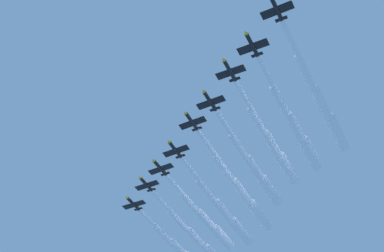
{
  "coord_description": "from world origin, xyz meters",
  "views": [
    {
      "loc": [
        -45.57,
        148.99,
        32.83
      ],
      "look_at": [
        0.0,
        0.0,
        155.07
      ],
      "focal_mm": 61.37,
      "sensor_mm": 36.0,
      "label": 1
    }
  ],
  "objects_px": {
    "jet_starboard_inner": "(274,147)",
    "jet_starboard_mid": "(245,195)",
    "jet_port_outer": "(226,214)",
    "jet_port_inner": "(297,130)",
    "jet_starboard_outer": "(208,222)",
    "jet_trail_port": "(199,242)",
    "jet_lead": "(323,106)",
    "jet_trail_starboard": "(180,250)",
    "jet_port_mid": "(257,171)"
  },
  "relations": [
    {
      "from": "jet_trail_port",
      "to": "jet_port_mid",
      "type": "bearing_deg",
      "value": 126.91
    },
    {
      "from": "jet_starboard_outer",
      "to": "jet_port_mid",
      "type": "bearing_deg",
      "value": 131.4
    },
    {
      "from": "jet_lead",
      "to": "jet_port_mid",
      "type": "xyz_separation_m",
      "value": [
        25.88,
        -25.84,
        -1.03
      ]
    },
    {
      "from": "jet_lead",
      "to": "jet_port_inner",
      "type": "relative_size",
      "value": 1.04
    },
    {
      "from": "jet_starboard_inner",
      "to": "jet_starboard_mid",
      "type": "bearing_deg",
      "value": -58.42
    },
    {
      "from": "jet_port_outer",
      "to": "jet_trail_starboard",
      "type": "height_order",
      "value": "jet_trail_starboard"
    },
    {
      "from": "jet_starboard_inner",
      "to": "jet_starboard_outer",
      "type": "height_order",
      "value": "jet_starboard_inner"
    },
    {
      "from": "jet_port_inner",
      "to": "jet_trail_starboard",
      "type": "height_order",
      "value": "jet_trail_starboard"
    },
    {
      "from": "jet_starboard_outer",
      "to": "jet_trail_port",
      "type": "relative_size",
      "value": 0.88
    },
    {
      "from": "jet_port_inner",
      "to": "jet_starboard_mid",
      "type": "height_order",
      "value": "jet_starboard_mid"
    },
    {
      "from": "jet_starboard_mid",
      "to": "jet_starboard_inner",
      "type": "bearing_deg",
      "value": 121.58
    },
    {
      "from": "jet_starboard_inner",
      "to": "jet_port_outer",
      "type": "xyz_separation_m",
      "value": [
        24.31,
        -32.59,
        -2.0
      ]
    },
    {
      "from": "jet_lead",
      "to": "jet_trail_starboard",
      "type": "relative_size",
      "value": 1.08
    },
    {
      "from": "jet_starboard_inner",
      "to": "jet_starboard_outer",
      "type": "distance_m",
      "value": 49.82
    },
    {
      "from": "jet_lead",
      "to": "jet_starboard_outer",
      "type": "height_order",
      "value": "jet_lead"
    },
    {
      "from": "jet_port_inner",
      "to": "jet_starboard_outer",
      "type": "height_order",
      "value": "jet_starboard_outer"
    },
    {
      "from": "jet_starboard_inner",
      "to": "jet_starboard_mid",
      "type": "distance_m",
      "value": 29.96
    },
    {
      "from": "jet_port_inner",
      "to": "jet_starboard_outer",
      "type": "xyz_separation_m",
      "value": [
        41.41,
        -46.32,
        0.55
      ]
    },
    {
      "from": "jet_port_mid",
      "to": "jet_lead",
      "type": "bearing_deg",
      "value": 135.05
    },
    {
      "from": "jet_port_mid",
      "to": "jet_starboard_mid",
      "type": "distance_m",
      "value": 17.72
    },
    {
      "from": "jet_lead",
      "to": "jet_starboard_mid",
      "type": "relative_size",
      "value": 0.92
    },
    {
      "from": "jet_port_inner",
      "to": "jet_port_mid",
      "type": "xyz_separation_m",
      "value": [
        16.73,
        -18.33,
        0.28
      ]
    },
    {
      "from": "jet_port_inner",
      "to": "jet_trail_starboard",
      "type": "relative_size",
      "value": 1.03
    },
    {
      "from": "jet_starboard_mid",
      "to": "jet_port_outer",
      "type": "bearing_deg",
      "value": -39.32
    },
    {
      "from": "jet_port_outer",
      "to": "jet_trail_starboard",
      "type": "xyz_separation_m",
      "value": [
        25.3,
        -23.26,
        1.09
      ]
    },
    {
      "from": "jet_port_inner",
      "to": "jet_port_outer",
      "type": "relative_size",
      "value": 0.92
    },
    {
      "from": "jet_starboard_outer",
      "to": "jet_trail_port",
      "type": "distance_m",
      "value": 17.48
    },
    {
      "from": "jet_lead",
      "to": "jet_port_outer",
      "type": "relative_size",
      "value": 0.96
    },
    {
      "from": "jet_lead",
      "to": "jet_port_mid",
      "type": "distance_m",
      "value": 36.58
    },
    {
      "from": "jet_port_inner",
      "to": "jet_trail_starboard",
      "type": "bearing_deg",
      "value": -47.85
    },
    {
      "from": "jet_port_inner",
      "to": "jet_port_mid",
      "type": "distance_m",
      "value": 24.82
    },
    {
      "from": "jet_lead",
      "to": "jet_port_inner",
      "type": "bearing_deg",
      "value": -39.36
    },
    {
      "from": "jet_lead",
      "to": "jet_port_outer",
      "type": "bearing_deg",
      "value": -49.09
    },
    {
      "from": "jet_lead",
      "to": "jet_trail_port",
      "type": "distance_m",
      "value": 90.76
    },
    {
      "from": "jet_port_inner",
      "to": "jet_starboard_mid",
      "type": "xyz_separation_m",
      "value": [
        24.48,
        -34.19,
        1.81
      ]
    },
    {
      "from": "jet_starboard_mid",
      "to": "jet_trail_starboard",
      "type": "distance_m",
      "value": 45.51
    },
    {
      "from": "jet_port_outer",
      "to": "jet_starboard_outer",
      "type": "xyz_separation_m",
      "value": [
        8.3,
        -5.06,
        0.96
      ]
    },
    {
      "from": "jet_lead",
      "to": "jet_starboard_inner",
      "type": "relative_size",
      "value": 1.06
    },
    {
      "from": "jet_lead",
      "to": "jet_trail_starboard",
      "type": "distance_m",
      "value": 98.75
    },
    {
      "from": "jet_lead",
      "to": "jet_port_inner",
      "type": "xyz_separation_m",
      "value": [
        9.15,
        -7.5,
        -1.31
      ]
    },
    {
      "from": "jet_starboard_mid",
      "to": "jet_trail_port",
      "type": "relative_size",
      "value": 1.01
    },
    {
      "from": "jet_port_outer",
      "to": "jet_starboard_outer",
      "type": "height_order",
      "value": "jet_starboard_outer"
    },
    {
      "from": "jet_trail_port",
      "to": "jet_trail_starboard",
      "type": "bearing_deg",
      "value": -16.57
    },
    {
      "from": "jet_trail_port",
      "to": "jet_starboard_mid",
      "type": "bearing_deg",
      "value": 132.03
    },
    {
      "from": "jet_starboard_inner",
      "to": "jet_trail_starboard",
      "type": "xyz_separation_m",
      "value": [
        49.61,
        -55.85,
        -0.91
      ]
    },
    {
      "from": "jet_port_inner",
      "to": "jet_starboard_outer",
      "type": "relative_size",
      "value": 1.02
    },
    {
      "from": "jet_starboard_inner",
      "to": "jet_port_mid",
      "type": "bearing_deg",
      "value": -50.59
    },
    {
      "from": "jet_port_outer",
      "to": "jet_trail_port",
      "type": "bearing_deg",
      "value": -51.63
    },
    {
      "from": "jet_trail_port",
      "to": "jet_trail_starboard",
      "type": "distance_m",
      "value": 9.43
    },
    {
      "from": "jet_port_inner",
      "to": "jet_starboard_inner",
      "type": "relative_size",
      "value": 1.02
    }
  ]
}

